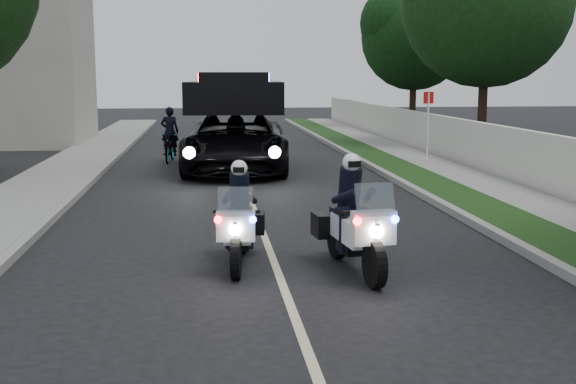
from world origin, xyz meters
name	(u,v)px	position (x,y,z in m)	size (l,w,h in m)	color
curb_right	(432,199)	(4.10, 10.00, 0.07)	(0.20, 60.00, 0.15)	gray
grass_verge	(462,199)	(4.80, 10.00, 0.08)	(1.20, 60.00, 0.16)	#193814
sidewalk_right	(516,198)	(6.10, 10.00, 0.08)	(1.40, 60.00, 0.16)	gray
property_wall	(559,168)	(7.10, 10.00, 0.75)	(0.22, 60.00, 1.50)	beige
curb_left	(63,207)	(-4.10, 10.00, 0.07)	(0.20, 60.00, 0.15)	gray
sidewalk_left	(10,208)	(-5.20, 10.00, 0.08)	(2.00, 60.00, 0.16)	gray
lane_marking	(253,206)	(0.00, 10.00, 0.00)	(0.12, 50.00, 0.01)	#BFB78C
police_moto_left	(240,265)	(-0.54, 5.00, 0.00)	(0.66, 1.89, 1.61)	silver
police_moto_right	(353,271)	(1.12, 4.42, 0.00)	(0.72, 2.06, 1.75)	silver
police_suv	(236,171)	(-0.11, 16.19, 0.00)	(3.02, 6.53, 3.17)	black
bicycle	(171,162)	(-2.20, 18.75, 0.00)	(0.65, 1.86, 0.97)	black
cyclist	(171,162)	(-2.20, 18.75, 0.00)	(0.59, 0.39, 1.64)	black
sign_post	(426,166)	(6.00, 16.59, 0.00)	(0.38, 0.38, 2.44)	#9E1D0B
tree_right_d	(481,148)	(9.90, 22.00, 0.00)	(6.62, 6.62, 11.04)	#173F15
tree_right_e	(412,128)	(10.26, 33.03, 0.00)	(5.74, 5.74, 9.56)	#113511
tree_left_far	(5,141)	(-9.86, 27.61, 0.00)	(7.31, 7.31, 12.19)	black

